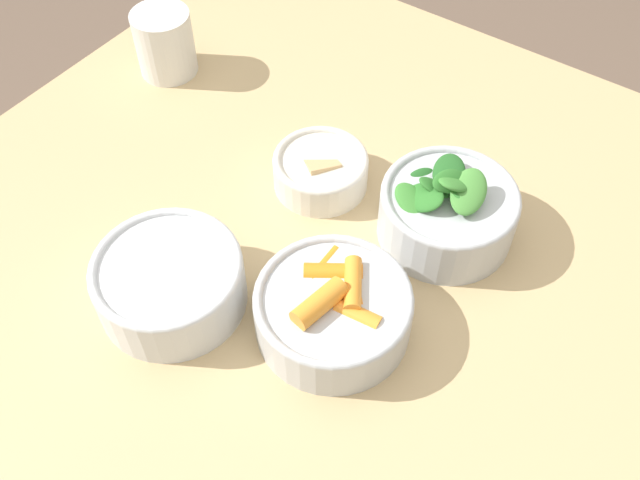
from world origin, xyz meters
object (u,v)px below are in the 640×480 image
(bowl_cookies, at_px, (321,169))
(bowl_beans_hotdog, at_px, (170,283))
(bowl_carrots, at_px, (333,309))
(cup, at_px, (165,43))
(bowl_greens, at_px, (447,210))

(bowl_cookies, bearing_deg, bowl_beans_hotdog, 82.35)
(bowl_cookies, bearing_deg, bowl_carrots, 128.52)
(bowl_cookies, height_order, cup, cup)
(bowl_beans_hotdog, bearing_deg, bowl_carrots, -156.22)
(bowl_greens, distance_m, bowl_beans_hotdog, 0.31)
(bowl_carrots, relative_size, bowl_greens, 1.05)
(bowl_carrots, relative_size, cup, 1.78)
(bowl_carrots, height_order, bowl_beans_hotdog, bowl_carrots)
(bowl_carrots, xyz_separation_m, bowl_beans_hotdog, (0.16, 0.07, -0.00))
(bowl_greens, bearing_deg, cup, -4.92)
(bowl_carrots, bearing_deg, bowl_beans_hotdog, 23.78)
(bowl_greens, height_order, bowl_beans_hotdog, bowl_greens)
(bowl_greens, height_order, cup, bowl_greens)
(bowl_greens, relative_size, cup, 1.70)
(bowl_greens, xyz_separation_m, bowl_beans_hotdog, (0.19, 0.25, -0.01))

